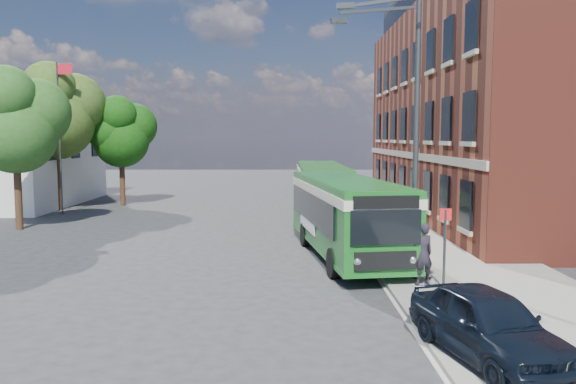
{
  "coord_description": "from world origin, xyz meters",
  "views": [
    {
      "loc": [
        0.92,
        -20.45,
        4.59
      ],
      "look_at": [
        1.02,
        4.19,
        2.2
      ],
      "focal_mm": 35.0,
      "sensor_mm": 36.0,
      "label": 1
    }
  ],
  "objects_px": {
    "street_lamp": "(405,132)",
    "bus_front": "(345,210)",
    "parked_car": "(488,324)",
    "bus_rear": "(321,185)"
  },
  "relations": [
    {
      "from": "street_lamp",
      "to": "bus_rear",
      "type": "height_order",
      "value": "street_lamp"
    },
    {
      "from": "bus_rear",
      "to": "parked_car",
      "type": "distance_m",
      "value": 21.66
    },
    {
      "from": "bus_front",
      "to": "bus_rear",
      "type": "relative_size",
      "value": 0.86
    },
    {
      "from": "street_lamp",
      "to": "parked_car",
      "type": "distance_m",
      "value": 8.46
    },
    {
      "from": "street_lamp",
      "to": "parked_car",
      "type": "bearing_deg",
      "value": -88.84
    },
    {
      "from": "bus_front",
      "to": "parked_car",
      "type": "bearing_deg",
      "value": -80.27
    },
    {
      "from": "street_lamp",
      "to": "bus_front",
      "type": "distance_m",
      "value": 4.48
    },
    {
      "from": "bus_front",
      "to": "bus_rear",
      "type": "height_order",
      "value": "same"
    },
    {
      "from": "bus_front",
      "to": "parked_car",
      "type": "height_order",
      "value": "bus_front"
    },
    {
      "from": "street_lamp",
      "to": "bus_rear",
      "type": "bearing_deg",
      "value": 97.45
    }
  ]
}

